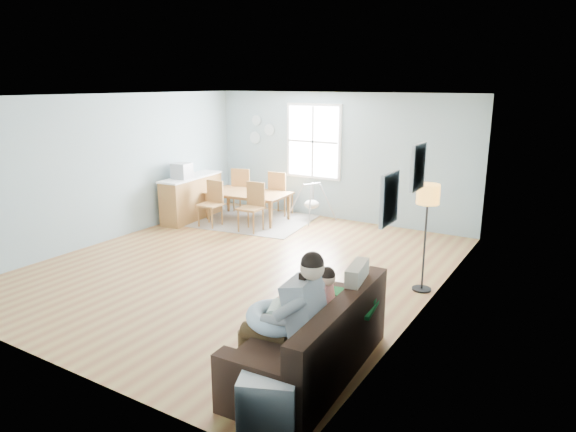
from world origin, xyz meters
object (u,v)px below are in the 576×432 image
Objects in this scene: toddler at (317,298)px; baby_swing at (312,204)px; chair_se at (253,203)px; father at (290,314)px; dining_table at (247,206)px; storage_cube at (268,402)px; floor_lamp at (428,203)px; chair_nw at (243,187)px; sofa at (315,345)px; chair_ne at (279,190)px; monitor at (182,171)px; chair_sw at (212,200)px; counter at (192,197)px.

toddler is 0.84× the size of baby_swing.
chair_se is (-3.46, 3.77, -0.17)m from toddler.
chair_se is (-3.43, 4.28, -0.19)m from father.
toddler is at bearing -50.78° from dining_table.
storage_cube is 6.17m from chair_se.
floor_lamp is (0.38, 2.49, 0.55)m from toddler.
chair_nw is at bearing 153.82° from floor_lamp.
sofa is 0.55m from father.
chair_ne is (-3.73, 5.25, 0.27)m from sofa.
chair_nw is (-4.75, 6.13, 0.32)m from storage_cube.
monitor reaches higher than dining_table.
storage_cube is 0.65× the size of chair_sw.
counter reaches higher than dining_table.
monitor is at bearing 141.51° from father.
chair_sw is at bearing 139.44° from sofa.
floor_lamp reaches higher than storage_cube.
chair_ne is 2.71× the size of monitor.
father is at bearing -50.13° from chair_nw.
sofa is 6.44m from chair_ne.
floor_lamp is 3.84m from storage_cube.
baby_swing is (1.17, 0.75, 0.05)m from dining_table.
father is at bearing -93.18° from toddler.
floor_lamp is 1.50× the size of baby_swing.
chair_se is 0.56× the size of counter.
father is at bearing -54.13° from dining_table.
counter is (-0.72, 0.19, -0.05)m from chair_sw.
counter is at bearing 165.65° from chair_sw.
dining_table is (-4.11, 4.55, 0.00)m from sofa.
father is 6.30m from dining_table.
chair_sw is at bearing 140.40° from toddler.
chair_sw is 1.29m from chair_nw.
toddler is 6.22m from chair_ne.
baby_swing is (-3.04, 6.30, 0.09)m from storage_cube.
counter is at bearing 143.26° from toddler.
sofa is at bearing -96.11° from floor_lamp.
chair_nw is (-4.56, 4.92, -0.14)m from toddler.
counter is at bearing 178.00° from chair_se.
monitor reaches higher than counter.
chair_se reaches higher than storage_cube.
toddler is at bearing -36.74° from counter.
chair_ne is (0.76, 1.40, 0.04)m from chair_sw.
floor_lamp reaches higher than dining_table.
monitor is at bearing -145.12° from dining_table.
chair_sw is 0.90m from monitor.
storage_cube is 0.61× the size of chair_ne.
dining_table reaches higher than storage_cube.
counter reaches higher than sofa.
toddler is 5.71m from chair_sw.
baby_swing is at bearing 3.75° from chair_ne.
chair_ne is 0.58× the size of counter.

